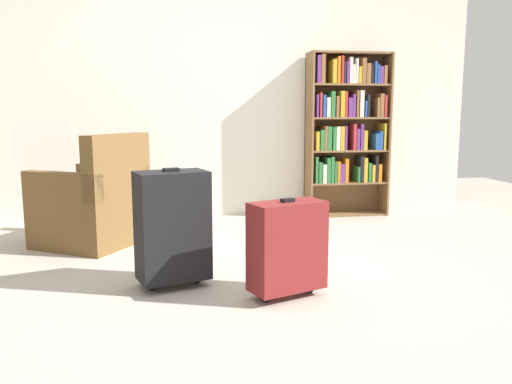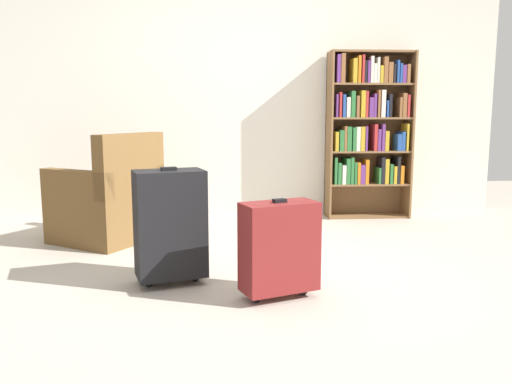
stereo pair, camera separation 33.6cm
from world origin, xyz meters
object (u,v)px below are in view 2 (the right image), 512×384
object	(u,v)px
bookshelf	(368,128)
armchair	(109,203)
suitcase_black	(170,224)
suitcase_dark_red	(279,247)
mug	(167,231)

from	to	relation	value
bookshelf	armchair	world-z (taller)	bookshelf
suitcase_black	armchair	bearing A→B (deg)	118.40
suitcase_black	suitcase_dark_red	bearing A→B (deg)	-25.10
armchair	bookshelf	bearing A→B (deg)	19.57
suitcase_dark_red	mug	bearing A→B (deg)	117.30
suitcase_dark_red	armchair	bearing A→B (deg)	131.17
armchair	suitcase_dark_red	xyz separation A→B (m)	(1.27, -1.45, -0.01)
mug	suitcase_black	bearing A→B (deg)	-82.80
mug	suitcase_dark_red	size ratio (longest dim) A/B	0.21
armchair	suitcase_dark_red	size ratio (longest dim) A/B	1.66
armchair	suitcase_black	distance (m)	1.30
mug	suitcase_dark_red	distance (m)	1.78
armchair	suitcase_black	world-z (taller)	armchair
mug	suitcase_black	world-z (taller)	suitcase_black
suitcase_dark_red	suitcase_black	xyz separation A→B (m)	(-0.65, 0.30, 0.08)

